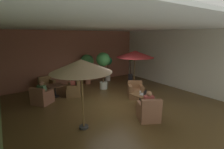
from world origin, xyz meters
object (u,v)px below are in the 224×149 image
patron_with_friend (149,101)px  potted_tree_right_corner (108,64)px  armchair_front_right_north (74,90)px  open_laptop (144,93)px  potted_tree_left_corner (87,63)px  potted_tree_mid_left (131,60)px  potted_tree_mid_right (103,63)px  armchair_front_left_east (135,91)px  armchair_front_right_south (42,97)px  iced_drink_cup (140,92)px  patio_umbrella_center_beige (81,66)px  patron_blue_shirt (73,83)px  patio_umbrella_tall_red (135,54)px  armchair_front_left_north (149,112)px  armchair_front_right_east (47,86)px  cafe_table_front_left (140,97)px  patron_by_window (42,89)px  cafe_table_front_right (55,88)px

patron_with_friend → potted_tree_right_corner: bearing=72.3°
armchair_front_right_north → open_laptop: (1.96, -3.23, 0.34)m
potted_tree_left_corner → potted_tree_mid_left: size_ratio=0.97×
armchair_front_right_north → potted_tree_mid_right: 2.28m
armchair_front_left_east → potted_tree_mid_left: size_ratio=0.50×
potted_tree_mid_left → potted_tree_right_corner: size_ratio=1.16×
armchair_front_right_south → patron_with_friend: size_ratio=1.58×
armchair_front_right_south → potted_tree_mid_left: potted_tree_mid_left is taller
armchair_front_left_east → iced_drink_cup: 1.13m
armchair_front_left_east → armchair_front_right_south: 4.64m
patio_umbrella_center_beige → open_laptop: 3.32m
patron_blue_shirt → patio_umbrella_tall_red: bearing=-12.3°
armchair_front_left_east → armchair_front_right_south: bearing=155.8°
armchair_front_right_north → armchair_front_right_south: bearing=-173.8°
armchair_front_left_east → patron_blue_shirt: size_ratio=1.68×
armchair_front_left_north → armchair_front_right_east: size_ratio=1.17×
cafe_table_front_left → potted_tree_right_corner: size_ratio=0.43×
patio_umbrella_center_beige → patron_by_window: bearing=102.6°
armchair_front_right_south → potted_tree_right_corner: potted_tree_right_corner is taller
patio_umbrella_tall_red → cafe_table_front_right: bearing=165.1°
patio_umbrella_tall_red → patio_umbrella_center_beige: size_ratio=0.94×
armchair_front_right_north → patron_blue_shirt: size_ratio=1.64×
potted_tree_mid_right → armchair_front_left_east: bearing=-74.4°
patron_blue_shirt → patron_by_window: bearing=-173.8°
patio_umbrella_center_beige → iced_drink_cup: size_ratio=22.20×
potted_tree_left_corner → patron_by_window: potted_tree_left_corner is taller
potted_tree_left_corner → potted_tree_right_corner: bearing=-3.8°
patio_umbrella_tall_red → potted_tree_left_corner: (-2.02, 2.40, -0.67)m
patio_umbrella_tall_red → potted_tree_mid_left: size_ratio=1.13×
patron_blue_shirt → iced_drink_cup: (2.00, -3.03, -0.02)m
patio_umbrella_center_beige → patron_blue_shirt: size_ratio=3.98×
armchair_front_right_south → patron_blue_shirt: 1.73m
cafe_table_front_left → iced_drink_cup: iced_drink_cup is taller
cafe_table_front_left → open_laptop: open_laptop is taller
armchair_front_right_south → potted_tree_mid_right: size_ratio=0.50×
patio_umbrella_tall_red → potted_tree_left_corner: bearing=130.0°
armchair_front_right_east → open_laptop: (3.04, -4.65, 0.34)m
armchair_front_left_north → cafe_table_front_right: size_ratio=1.25×
potted_tree_left_corner → potted_tree_mid_right: size_ratio=0.89×
cafe_table_front_right → armchair_front_right_north: armchair_front_right_north is taller
potted_tree_right_corner → patron_by_window: potted_tree_right_corner is taller
potted_tree_mid_right → cafe_table_front_right: bearing=173.6°
armchair_front_left_north → potted_tree_mid_right: bearing=82.3°
armchair_front_right_north → open_laptop: armchair_front_right_north is taller
patron_by_window → armchair_front_right_east: bearing=69.4°
patio_umbrella_tall_red → potted_tree_right_corner: bearing=101.3°
armchair_front_left_north → iced_drink_cup: size_ratio=9.54×
armchair_front_right_south → potted_tree_mid_right: bearing=4.6°
potted_tree_left_corner → patron_blue_shirt: potted_tree_left_corner is taller
cafe_table_front_left → open_laptop: (0.07, -0.15, 0.18)m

